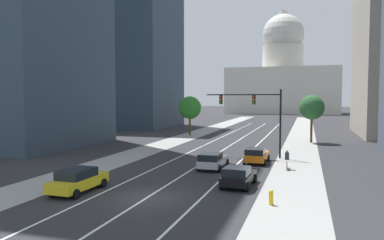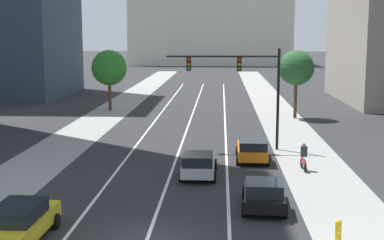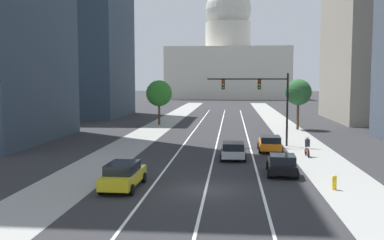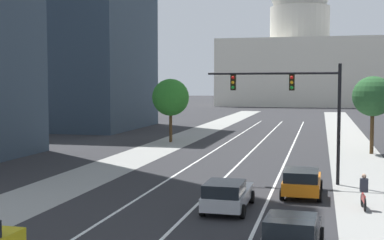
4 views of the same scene
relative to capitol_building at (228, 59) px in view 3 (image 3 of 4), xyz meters
name	(u,v)px [view 3 (image 3 of 4)]	position (x,y,z in m)	size (l,w,h in m)	color
ground_plane	(222,124)	(0.00, -91.72, -13.89)	(400.00, 400.00, 0.00)	#2B2B2D
sidewalk_left	(158,127)	(-8.82, -96.72, -13.89)	(4.28, 130.00, 0.01)	gray
sidewalk_right	(285,128)	(8.82, -96.72, -13.89)	(4.28, 130.00, 0.01)	gray
lane_stripe_left	(190,136)	(-3.34, -106.72, -13.88)	(0.16, 90.00, 0.01)	white
lane_stripe_center	(218,136)	(0.00, -106.72, -13.88)	(0.16, 90.00, 0.01)	white
lane_stripe_right	(247,137)	(3.34, -106.72, -13.88)	(0.16, 90.00, 0.01)	white
office_tower_far_left	(75,28)	(-26.50, -79.88, 1.89)	(17.97, 18.88, 31.49)	#334251
capitol_building	(228,59)	(0.00, 0.00, 0.00)	(42.34, 23.69, 40.22)	beige
car_silver	(233,150)	(1.67, -121.29, -13.11)	(2.08, 4.56, 1.51)	#B2B5BA
car_orange	(270,143)	(5.00, -117.16, -13.09)	(2.17, 4.30, 1.52)	orange
car_yellow	(123,175)	(-5.01, -131.80, -13.06)	(2.13, 4.75, 1.60)	yellow
car_black	(282,164)	(5.00, -127.08, -13.14)	(2.22, 4.22, 1.48)	black
traffic_signal_mast	(263,94)	(4.54, -113.48, -8.75)	(8.02, 0.39, 7.22)	black
fire_hydrant	(334,182)	(7.67, -131.02, -13.43)	(0.26, 0.35, 0.91)	yellow
cyclist	(307,147)	(7.98, -119.45, -13.04)	(0.38, 1.70, 1.72)	black
street_tree_mid_left	(159,93)	(-9.07, -93.95, -9.29)	(3.79, 3.79, 6.52)	#51381E
street_tree_near_right	(298,92)	(10.23, -98.47, -8.96)	(3.44, 3.44, 6.68)	#51381E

